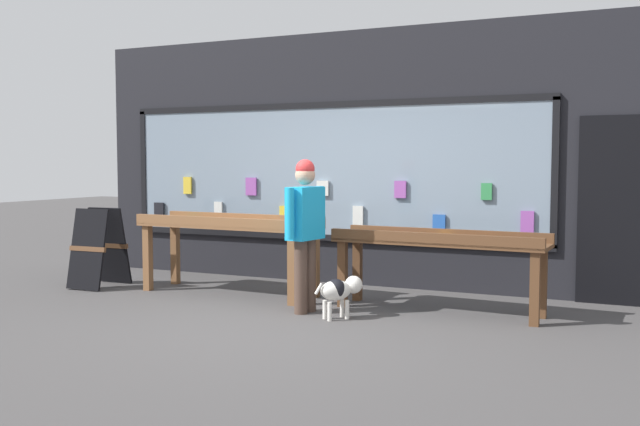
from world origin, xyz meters
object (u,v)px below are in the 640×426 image
(person_browsing, at_px, (305,224))
(small_dog, at_px, (339,290))
(display_table_left, at_px, (229,231))
(sandwich_board_sign, at_px, (99,247))
(display_table_right, at_px, (439,248))

(person_browsing, height_order, small_dog, person_browsing)
(display_table_left, height_order, sandwich_board_sign, sandwich_board_sign)
(display_table_right, height_order, person_browsing, person_browsing)
(display_table_right, height_order, small_dog, display_table_right)
(display_table_right, distance_m, sandwich_board_sign, 4.35)
(small_dog, relative_size, sandwich_board_sign, 0.46)
(display_table_left, distance_m, small_dog, 1.94)
(display_table_left, height_order, small_dog, display_table_left)
(display_table_left, distance_m, display_table_right, 2.57)
(small_dog, height_order, sandwich_board_sign, sandwich_board_sign)
(person_browsing, distance_m, small_dog, 0.79)
(display_table_left, bearing_deg, small_dog, -22.43)
(display_table_left, distance_m, person_browsing, 1.44)
(sandwich_board_sign, bearing_deg, small_dog, -9.18)
(person_browsing, relative_size, sandwich_board_sign, 1.62)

